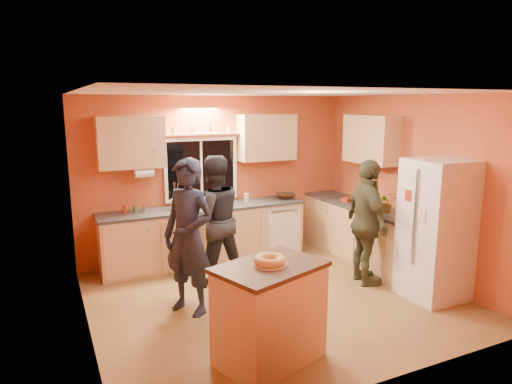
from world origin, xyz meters
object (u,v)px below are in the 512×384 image
refrigerator (436,230)px  island (270,313)px  person_center (213,220)px  person_right (367,223)px  person_left (188,237)px

refrigerator → island: 2.67m
person_center → person_right: person_center is taller
refrigerator → island: size_ratio=1.52×
island → person_right: bearing=11.0°
refrigerator → person_right: bearing=124.8°
island → person_center: bearing=65.8°
island → person_right: (2.09, 1.18, 0.37)m
refrigerator → person_right: size_ratio=1.03×
person_right → refrigerator: bearing=-133.0°
refrigerator → person_left: person_left is taller
person_right → island: bearing=131.6°
island → person_left: (-0.38, 1.37, 0.43)m
person_center → person_right: 2.12m
person_left → person_right: person_left is taller
refrigerator → person_center: 2.94m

